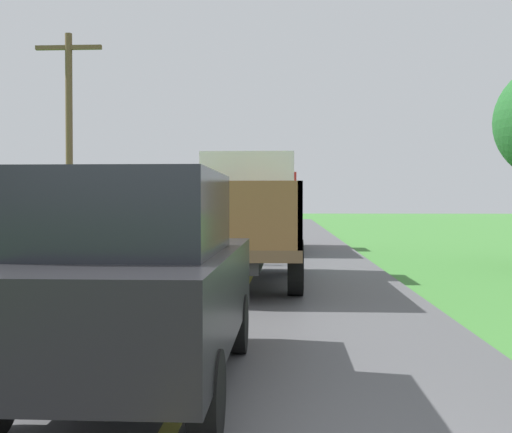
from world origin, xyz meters
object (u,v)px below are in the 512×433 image
Objects in this scene: banana_truck_near at (247,215)px; following_car at (139,277)px; utility_pole_roadside at (69,139)px; banana_truck_far at (267,210)px.

following_car is at bearing -92.95° from banana_truck_near.
utility_pole_roadside is 13.24m from following_car.
banana_truck_near and banana_truck_far have the same top height.
following_car is (-0.41, -8.01, -0.40)m from banana_truck_near.
banana_truck_near is 7.03m from utility_pole_roadside.
banana_truck_near is 1.00× the size of banana_truck_far.
banana_truck_near is at bearing -36.59° from utility_pole_roadside.
utility_pole_roadside reaches higher than banana_truck_far.
following_car is (-0.54, -17.06, -0.40)m from banana_truck_far.
banana_truck_near is at bearing -90.78° from banana_truck_far.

